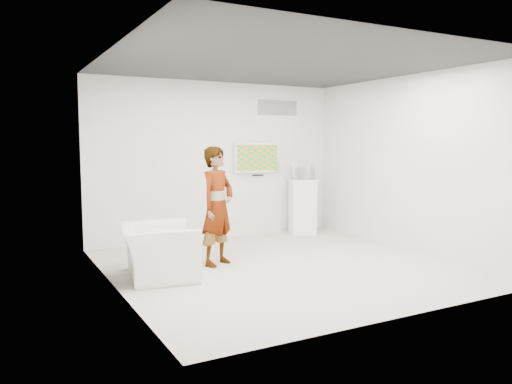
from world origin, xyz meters
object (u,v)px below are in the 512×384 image
at_px(tv, 257,158).
at_px(person, 217,206).
at_px(floor_uplight, 300,225).
at_px(armchair, 158,251).
at_px(pedestal, 302,206).

xyz_separation_m(tv, person, (-1.70, -1.91, -0.65)).
height_order(person, floor_uplight, person).
bearing_deg(floor_uplight, armchair, -150.38).
bearing_deg(person, tv, 19.14).
height_order(tv, floor_uplight, tv).
relative_size(person, pedestal, 1.62).
relative_size(tv, person, 0.56).
distance_m(armchair, pedestal, 4.05).
xyz_separation_m(tv, floor_uplight, (0.98, -0.10, -1.41)).
bearing_deg(person, floor_uplight, 4.87).
bearing_deg(person, pedestal, 2.11).
height_order(person, pedestal, person).
distance_m(tv, floor_uplight, 1.72).
xyz_separation_m(tv, pedestal, (0.87, -0.35, -0.99)).
bearing_deg(tv, pedestal, -21.60).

